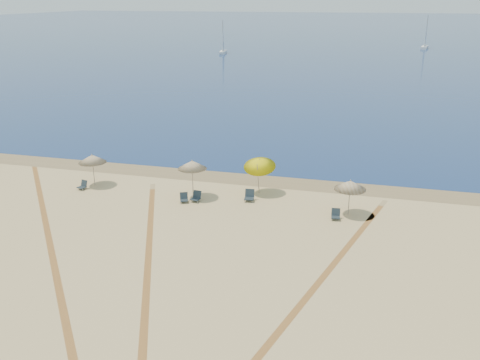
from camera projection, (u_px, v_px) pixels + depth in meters
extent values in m
plane|color=#0C2151|center=(361.00, 27.00, 221.94)|extent=(500.00, 500.00, 0.00)
plane|color=olive|center=(254.00, 179.00, 38.59)|extent=(500.00, 500.00, 0.00)
cylinder|color=gray|center=(93.00, 171.00, 37.07)|extent=(0.05, 0.05, 2.11)
cone|color=beige|center=(92.00, 159.00, 36.76)|extent=(1.95, 1.95, 0.55)
sphere|color=gray|center=(92.00, 155.00, 36.66)|extent=(0.08, 0.08, 0.08)
cylinder|color=gray|center=(193.00, 180.00, 34.75)|extent=(0.05, 0.05, 2.44)
cone|color=beige|center=(192.00, 165.00, 34.39)|extent=(1.94, 1.94, 0.55)
sphere|color=gray|center=(192.00, 160.00, 34.29)|extent=(0.08, 0.08, 0.08)
cylinder|color=gray|center=(258.00, 179.00, 35.15)|extent=(0.05, 0.84, 2.32)
cone|color=yellow|center=(259.00, 163.00, 35.13)|extent=(2.18, 2.24, 1.23)
sphere|color=gray|center=(259.00, 159.00, 35.03)|extent=(0.08, 0.08, 0.08)
cylinder|color=gray|center=(349.00, 199.00, 32.02)|extent=(0.05, 0.12, 2.09)
cone|color=beige|center=(350.00, 185.00, 31.75)|extent=(1.95, 1.97, 0.62)
sphere|color=gray|center=(351.00, 180.00, 31.65)|extent=(0.08, 0.08, 0.08)
cube|color=#1A232A|center=(82.00, 187.00, 36.46)|extent=(0.63, 0.63, 0.05)
cube|color=#1A232A|center=(84.00, 183.00, 36.59)|extent=(0.54, 0.32, 0.46)
cylinder|color=#A5A5AD|center=(78.00, 189.00, 36.42)|extent=(0.02, 0.02, 0.17)
cylinder|color=#A5A5AD|center=(83.00, 190.00, 36.22)|extent=(0.02, 0.02, 0.17)
cube|color=#1A232A|center=(184.00, 200.00, 34.16)|extent=(0.67, 0.67, 0.05)
cube|color=#1A232A|center=(184.00, 196.00, 34.32)|extent=(0.54, 0.38, 0.45)
cylinder|color=#A5A5AD|center=(180.00, 203.00, 33.99)|extent=(0.02, 0.02, 0.17)
cylinder|color=#A5A5AD|center=(186.00, 202.00, 34.05)|extent=(0.02, 0.02, 0.17)
cube|color=#1A232A|center=(195.00, 199.00, 34.31)|extent=(0.64, 0.64, 0.05)
cube|color=#1A232A|center=(197.00, 194.00, 34.46)|extent=(0.59, 0.29, 0.50)
cylinder|color=#A5A5AD|center=(191.00, 201.00, 34.24)|extent=(0.02, 0.02, 0.18)
cylinder|color=#A5A5AD|center=(197.00, 202.00, 34.07)|extent=(0.02, 0.02, 0.18)
cube|color=#1A232A|center=(249.00, 198.00, 34.37)|extent=(0.67, 0.67, 0.06)
cube|color=#1A232A|center=(250.00, 193.00, 34.56)|extent=(0.63, 0.28, 0.55)
cylinder|color=#A5A5AD|center=(245.00, 201.00, 34.24)|extent=(0.03, 0.03, 0.20)
cylinder|color=#A5A5AD|center=(252.00, 201.00, 34.17)|extent=(0.03, 0.03, 0.20)
cube|color=#1A232A|center=(336.00, 217.00, 31.55)|extent=(0.57, 0.57, 0.05)
cube|color=#1A232A|center=(336.00, 212.00, 31.71)|extent=(0.54, 0.23, 0.47)
cylinder|color=#A5A5AD|center=(332.00, 219.00, 31.44)|extent=(0.02, 0.02, 0.17)
cylinder|color=#A5A5AD|center=(339.00, 220.00, 31.37)|extent=(0.02, 0.02, 0.17)
cube|color=white|center=(425.00, 47.00, 132.89)|extent=(2.30, 5.61, 0.60)
cylinder|color=gray|center=(426.00, 32.00, 131.60)|extent=(0.12, 0.12, 7.94)
cube|color=white|center=(223.00, 52.00, 121.98)|extent=(2.10, 5.13, 0.54)
cylinder|color=gray|center=(223.00, 37.00, 120.80)|extent=(0.11, 0.11, 7.25)
plane|color=tan|center=(146.00, 297.00, 23.49)|extent=(36.54, 36.54, 0.00)
plane|color=tan|center=(147.00, 285.00, 24.52)|extent=(36.54, 36.54, 0.00)
plane|color=tan|center=(293.00, 315.00, 22.19)|extent=(34.27, 34.27, 0.00)
plane|color=tan|center=(303.00, 302.00, 23.09)|extent=(34.27, 34.27, 0.00)
plane|color=tan|center=(47.00, 229.00, 30.33)|extent=(39.31, 39.31, 0.00)
plane|color=tan|center=(46.00, 222.00, 31.28)|extent=(39.31, 39.31, 0.00)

